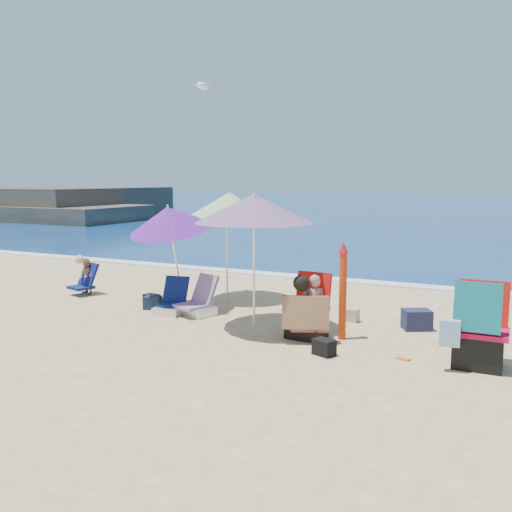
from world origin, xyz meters
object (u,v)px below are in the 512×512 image
at_px(umbrella_blue, 169,219).
at_px(camp_chair_right, 478,336).
at_px(umbrella_turquoise, 254,209).
at_px(person_center, 310,309).
at_px(person_left, 86,276).
at_px(camp_chair_left, 308,318).
at_px(chair_rainbow, 199,304).
at_px(furled_umbrella, 343,286).
at_px(umbrella_striped, 229,205).
at_px(chair_navy, 171,304).
at_px(seagull, 202,86).

distance_m(umbrella_blue, camp_chair_right, 5.66).
bearing_deg(umbrella_turquoise, person_center, -14.17).
bearing_deg(person_left, umbrella_blue, -8.32).
xyz_separation_m(camp_chair_left, camp_chair_right, (2.48, -0.35, 0.12)).
height_order(umbrella_blue, chair_rainbow, umbrella_blue).
distance_m(umbrella_blue, chair_rainbow, 1.68).
bearing_deg(camp_chair_right, furled_umbrella, 166.64).
xyz_separation_m(umbrella_striped, umbrella_blue, (-0.57, -1.27, -0.22)).
height_order(umbrella_striped, chair_navy, umbrella_striped).
relative_size(chair_navy, camp_chair_right, 0.61).
height_order(camp_chair_left, seagull, seagull).
height_order(chair_navy, camp_chair_right, camp_chair_right).
bearing_deg(furled_umbrella, person_center, -143.17).
bearing_deg(seagull, umbrella_turquoise, -42.82).
bearing_deg(umbrella_striped, umbrella_blue, -114.18).
xyz_separation_m(furled_umbrella, seagull, (-3.65, 1.97, 3.49)).
bearing_deg(camp_chair_right, umbrella_striped, 155.78).
bearing_deg(camp_chair_right, chair_navy, 172.91).
height_order(chair_navy, seagull, seagull).
relative_size(chair_navy, person_left, 0.83).
distance_m(camp_chair_right, seagull, 7.25).
bearing_deg(seagull, furled_umbrella, -28.34).
bearing_deg(chair_navy, person_center, -9.82).
bearing_deg(camp_chair_left, umbrella_striped, 142.36).
relative_size(umbrella_striped, chair_rainbow, 2.72).
xyz_separation_m(umbrella_striped, camp_chair_left, (2.39, -1.85, -1.63)).
distance_m(chair_navy, seagull, 4.52).
distance_m(umbrella_turquoise, chair_navy, 2.54).
distance_m(umbrella_turquoise, camp_chair_left, 1.93).
height_order(umbrella_turquoise, seagull, seagull).
relative_size(chair_rainbow, person_center, 0.80).
relative_size(umbrella_striped, camp_chair_left, 2.23).
xyz_separation_m(umbrella_blue, camp_chair_right, (5.44, -0.92, -1.29)).
distance_m(chair_rainbow, camp_chair_right, 4.81).
height_order(umbrella_striped, umbrella_blue, umbrella_striped).
distance_m(person_center, seagull, 5.50).
bearing_deg(umbrella_turquoise, seagull, 137.18).
bearing_deg(chair_rainbow, person_left, 171.18).
xyz_separation_m(umbrella_turquoise, umbrella_blue, (-1.99, 0.50, -0.25)).
height_order(umbrella_blue, camp_chair_left, umbrella_blue).
bearing_deg(person_left, camp_chair_right, -9.25).
distance_m(umbrella_blue, camp_chair_left, 3.33).
xyz_separation_m(furled_umbrella, chair_rainbow, (-2.78, 0.33, -0.63)).
bearing_deg(seagull, person_center, -35.14).
bearing_deg(umbrella_blue, person_left, 171.68).
xyz_separation_m(chair_rainbow, camp_chair_left, (2.27, -0.45, 0.11)).
bearing_deg(person_center, person_left, 168.42).
bearing_deg(chair_navy, chair_rainbow, 16.19).
bearing_deg(camp_chair_left, chair_rainbow, 168.77).
xyz_separation_m(umbrella_blue, chair_navy, (0.20, -0.27, -1.54)).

